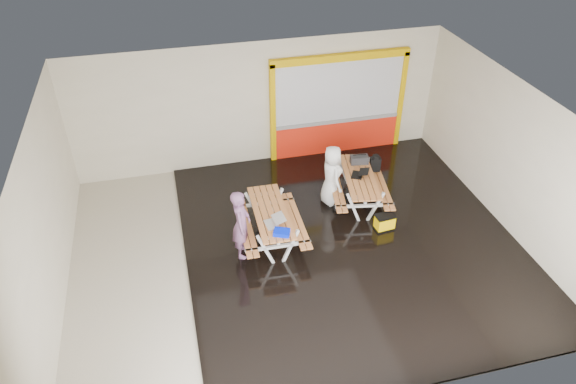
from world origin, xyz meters
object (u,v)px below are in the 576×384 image
object	(u,v)px
picnic_table_left	(271,218)
person_right	(332,175)
laptop_left	(274,222)
picnic_table_right	(359,182)
dark_case	(341,205)
laptop_right	(360,174)
person_left	(241,224)
toolbox	(359,160)
backpack	(375,163)
fluke_bag	(385,222)
blue_pouch	(282,232)

from	to	relation	value
picnic_table_left	person_right	size ratio (longest dim) A/B	1.35
picnic_table_left	laptop_left	bearing A→B (deg)	-92.47
picnic_table_right	dark_case	bearing A→B (deg)	-163.47
laptop_right	person_right	bearing A→B (deg)	169.90
person_left	person_right	size ratio (longest dim) A/B	1.05
picnic_table_right	toolbox	xyz separation A→B (m)	(0.18, 0.56, 0.30)
backpack	person_left	bearing A→B (deg)	-154.79
laptop_left	dark_case	bearing A→B (deg)	31.67
picnic_table_right	person_right	distance (m)	0.74
toolbox	fluke_bag	distance (m)	1.90
dark_case	fluke_bag	bearing A→B (deg)	-55.70
picnic_table_right	backpack	xyz separation A→B (m)	(0.63, 0.55, 0.13)
person_right	picnic_table_left	bearing A→B (deg)	115.55
person_left	fluke_bag	bearing A→B (deg)	-74.18
person_left	picnic_table_left	bearing A→B (deg)	-50.07
person_left	laptop_right	size ratio (longest dim) A/B	3.13
picnic_table_left	blue_pouch	bearing A→B (deg)	-86.13
laptop_left	toolbox	xyz separation A→B (m)	(2.67, 1.93, 0.03)
picnic_table_right	backpack	size ratio (longest dim) A/B	5.07
toolbox	fluke_bag	xyz separation A→B (m)	(0.03, -1.77, -0.69)
laptop_right	backpack	xyz separation A→B (m)	(0.64, 0.55, -0.12)
backpack	fluke_bag	bearing A→B (deg)	-103.21
person_right	person_left	bearing A→B (deg)	113.97
person_right	toolbox	world-z (taller)	person_right
backpack	blue_pouch	bearing A→B (deg)	-142.95
picnic_table_right	toolbox	world-z (taller)	toolbox
dark_case	toolbox	bearing A→B (deg)	46.05
person_left	person_right	world-z (taller)	person_left
laptop_left	laptop_right	xyz separation A→B (m)	(2.47, 1.38, -0.02)
picnic_table_right	person_left	xyz separation A→B (m)	(-3.19, -1.25, 0.25)
picnic_table_right	laptop_right	distance (m)	0.25
toolbox	dark_case	distance (m)	1.28
laptop_left	backpack	world-z (taller)	laptop_left
fluke_bag	picnic_table_left	bearing A→B (deg)	173.70
person_right	toolbox	bearing A→B (deg)	-68.40
laptop_left	blue_pouch	size ratio (longest dim) A/B	1.36
laptop_left	blue_pouch	xyz separation A→B (m)	(0.08, -0.37, -0.01)
person_right	backpack	distance (m)	1.39
person_right	backpack	bearing A→B (deg)	-77.09
picnic_table_left	laptop_right	distance (m)	2.63
blue_pouch	fluke_bag	distance (m)	2.76
backpack	picnic_table_left	bearing A→B (deg)	-154.69
person_right	fluke_bag	size ratio (longest dim) A/B	3.27
laptop_left	toolbox	world-z (taller)	toolbox
toolbox	backpack	distance (m)	0.48
backpack	fluke_bag	distance (m)	1.88
blue_pouch	backpack	world-z (taller)	backpack
laptop_left	picnic_table_left	bearing A→B (deg)	87.53
blue_pouch	toolbox	world-z (taller)	toolbox
person_left	person_right	bearing A→B (deg)	-46.01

